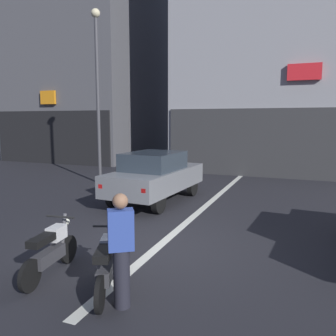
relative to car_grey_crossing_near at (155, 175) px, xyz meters
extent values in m
plane|color=#232328|center=(1.71, -3.71, -0.89)|extent=(120.00, 120.00, 0.00)
cube|color=silver|center=(1.71, 2.29, -0.88)|extent=(0.20, 18.00, 0.01)
cube|color=#56565B|center=(-9.86, 11.16, 5.66)|extent=(8.58, 8.88, 13.09)
cube|color=black|center=(-9.86, 6.67, 0.71)|extent=(8.23, 0.10, 3.20)
cube|color=orange|center=(-9.90, 6.60, 3.11)|extent=(1.04, 0.16, 0.79)
cube|color=#9E9EA3|center=(2.39, 11.16, 7.67)|extent=(8.95, 9.63, 17.10)
cube|color=#373739|center=(2.39, 6.29, 0.71)|extent=(8.60, 0.10, 3.20)
cube|color=red|center=(4.31, 6.22, 3.84)|extent=(1.40, 0.16, 0.71)
cylinder|color=black|center=(-0.68, 1.39, -0.57)|extent=(0.22, 0.65, 0.64)
cylinder|color=black|center=(0.87, 1.28, -0.57)|extent=(0.22, 0.65, 0.64)
cylinder|color=black|center=(-0.86, -1.20, -0.57)|extent=(0.22, 0.65, 0.64)
cylinder|color=black|center=(0.69, -1.31, -0.57)|extent=(0.22, 0.65, 0.64)
cube|color=slate|center=(0.00, 0.04, -0.14)|extent=(2.04, 4.21, 0.66)
cube|color=#2D3842|center=(-0.01, -0.11, 0.47)|extent=(1.68, 2.07, 0.56)
cube|color=red|center=(-0.84, -1.93, -0.09)|extent=(0.14, 0.07, 0.12)
cube|color=red|center=(0.57, -2.03, -0.09)|extent=(0.14, 0.07, 0.12)
cylinder|color=#47474C|center=(-3.49, 2.11, 2.46)|extent=(0.14, 0.14, 6.68)
sphere|color=beige|center=(-3.49, 2.11, 5.98)|extent=(0.36, 0.36, 0.36)
cylinder|color=black|center=(0.45, -5.08, -0.63)|extent=(0.14, 0.52, 0.52)
cylinder|color=black|center=(0.61, -6.22, -0.63)|extent=(0.14, 0.52, 0.52)
cube|color=#38383D|center=(0.54, -5.70, -0.52)|extent=(0.30, 0.76, 0.22)
cube|color=black|center=(0.56, -5.85, -0.17)|extent=(0.30, 0.62, 0.12)
cube|color=silver|center=(0.50, -5.44, -0.19)|extent=(0.27, 0.39, 0.24)
cylinder|color=#4C4C51|center=(0.47, -5.23, -0.25)|extent=(0.10, 0.24, 0.70)
cylinder|color=black|center=(0.48, -5.31, 0.07)|extent=(0.55, 0.11, 0.04)
sphere|color=silver|center=(0.46, -5.10, -0.09)|extent=(0.12, 0.12, 0.12)
cylinder|color=black|center=(1.52, -5.24, -0.63)|extent=(0.26, 0.51, 0.52)
cylinder|color=black|center=(1.95, -6.31, -0.63)|extent=(0.26, 0.51, 0.52)
cube|color=#38383D|center=(1.75, -5.82, -0.52)|extent=(0.46, 0.76, 0.22)
cube|color=black|center=(1.81, -5.97, -0.17)|extent=(0.43, 0.64, 0.12)
cube|color=#B2B5BA|center=(1.65, -5.58, -0.19)|extent=(0.34, 0.42, 0.24)
cylinder|color=#4C4C51|center=(1.57, -5.38, -0.25)|extent=(0.15, 0.25, 0.70)
cylinder|color=black|center=(1.60, -5.45, 0.07)|extent=(0.52, 0.24, 0.04)
sphere|color=silver|center=(1.53, -5.26, -0.09)|extent=(0.12, 0.12, 0.12)
cylinder|color=#23232D|center=(2.16, -6.07, -0.46)|extent=(0.24, 0.24, 0.86)
cube|color=#334CA5|center=(2.16, -6.07, 0.26)|extent=(0.42, 0.38, 0.58)
sphere|color=#9E7051|center=(2.16, -6.07, 0.67)|extent=(0.22, 0.22, 0.22)
camera|label=1|loc=(4.50, -10.14, 1.79)|focal=36.77mm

